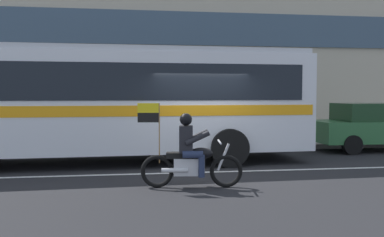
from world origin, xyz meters
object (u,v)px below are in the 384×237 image
Objects in this scene: parked_sedan_curbside at (375,126)px; transit_bus at (118,97)px; motorcycle_with_rider at (190,156)px; fire_hydrant at (151,135)px.

transit_bus is at bearing -170.99° from parked_sedan_curbside.
motorcycle_with_rider reaches higher than fire_hydrant.
parked_sedan_curbside is 7.81m from fire_hydrant.
transit_bus reaches higher than parked_sedan_curbside.
fire_hydrant is (-0.51, 6.23, -0.15)m from motorcycle_with_rider.
motorcycle_with_rider is at bearing -85.28° from fire_hydrant.
motorcycle_with_rider is at bearing -145.93° from parked_sedan_curbside.
fire_hydrant is (1.07, 2.77, -1.36)m from transit_bus.
fire_hydrant is at bearing 94.72° from motorcycle_with_rider.
parked_sedan_curbside is 5.89× the size of fire_hydrant.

